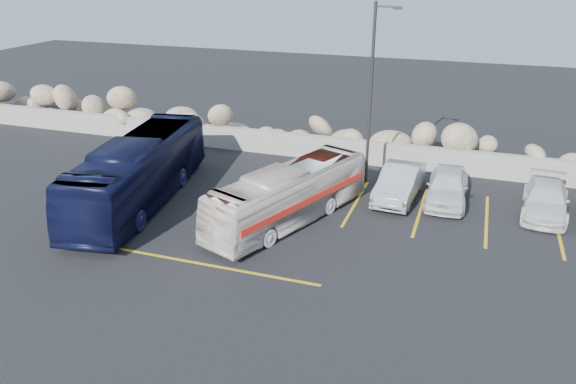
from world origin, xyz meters
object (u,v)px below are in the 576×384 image
(tour_coach, at_px, (139,171))
(car_c, at_px, (545,200))
(vintage_bus, at_px, (289,195))
(car_b, at_px, (399,183))
(car_a, at_px, (447,186))
(lamppost, at_px, (372,91))

(tour_coach, bearing_deg, car_c, 6.01)
(vintage_bus, xyz_separation_m, car_b, (3.75, 3.74, -0.41))
(car_a, bearing_deg, tour_coach, -161.43)
(tour_coach, bearing_deg, car_b, 12.31)
(lamppost, distance_m, tour_coach, 10.55)
(car_b, bearing_deg, car_c, 6.78)
(vintage_bus, bearing_deg, lamppost, 88.94)
(car_c, bearing_deg, vintage_bus, -152.33)
(car_a, distance_m, car_c, 3.86)
(lamppost, relative_size, vintage_bus, 1.00)
(car_b, bearing_deg, lamppost, 144.42)
(car_a, bearing_deg, car_c, 0.73)
(lamppost, bearing_deg, car_b, -39.32)
(tour_coach, height_order, car_a, tour_coach)
(vintage_bus, xyz_separation_m, car_c, (9.59, 4.05, -0.51))
(car_a, bearing_deg, vintage_bus, -145.73)
(lamppost, xyz_separation_m, car_a, (3.65, -1.14, -3.59))
(vintage_bus, height_order, car_b, vintage_bus)
(vintage_bus, distance_m, tour_coach, 6.54)
(tour_coach, xyz_separation_m, car_c, (16.12, 4.31, -0.80))
(lamppost, height_order, tour_coach, lamppost)
(lamppost, relative_size, tour_coach, 0.79)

